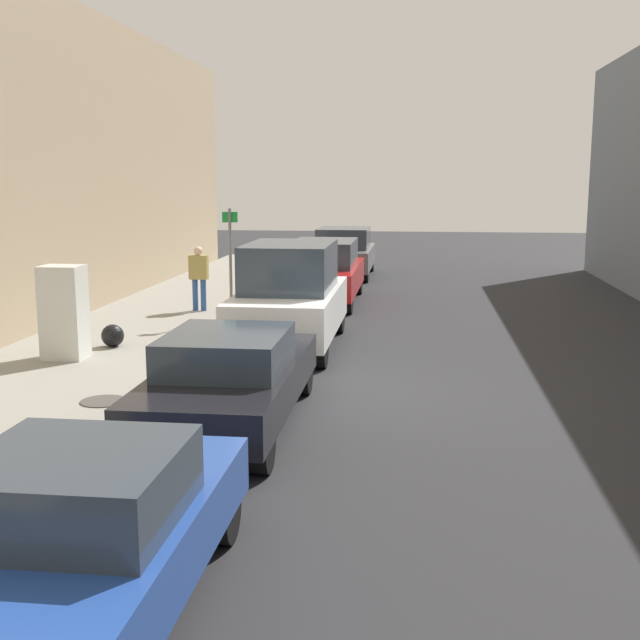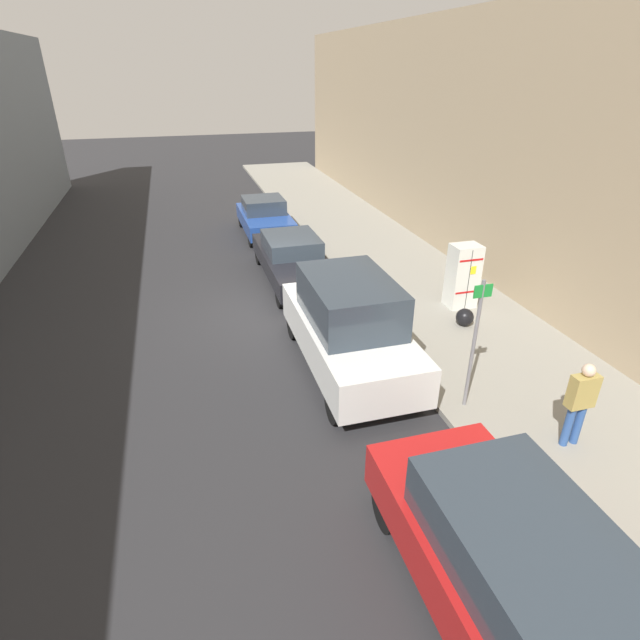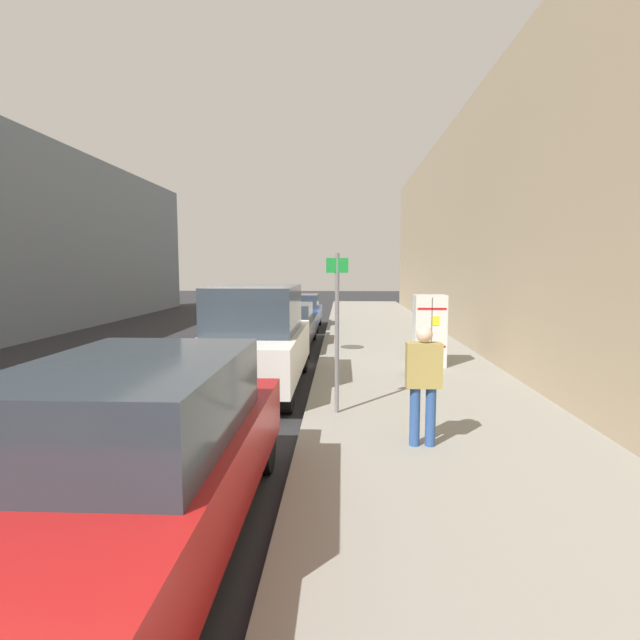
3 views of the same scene
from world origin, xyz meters
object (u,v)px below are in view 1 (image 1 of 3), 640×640
at_px(pedestrian_walking_far, 199,274).
at_px(parked_hatchback_blue, 87,531).
at_px(parked_sedan_dark, 230,377).
at_px(parked_suv_red, 324,271).
at_px(discarded_refrigerator, 64,312).
at_px(parked_suv_gray, 344,252).
at_px(street_sign_post, 231,259).
at_px(trash_bag, 113,336).
at_px(parked_van_white, 290,296).

bearing_deg(pedestrian_walking_far, parked_hatchback_blue, 141.86).
relative_size(parked_sedan_dark, parked_suv_red, 0.98).
bearing_deg(parked_suv_red, discarded_refrigerator, -116.02).
bearing_deg(pedestrian_walking_far, parked_suv_red, -99.43).
distance_m(parked_hatchback_blue, parked_suv_gray, 22.60).
bearing_deg(street_sign_post, discarded_refrigerator, -118.47).
relative_size(parked_suv_red, parked_suv_gray, 1.09).
bearing_deg(parked_hatchback_blue, parked_sedan_dark, 90.00).
relative_size(discarded_refrigerator, parked_suv_red, 0.36).
distance_m(discarded_refrigerator, parked_hatchback_blue, 9.24).
height_order(trash_bag, parked_suv_gray, parked_suv_gray).
relative_size(pedestrian_walking_far, parked_suv_red, 0.34).
height_order(trash_bag, pedestrian_walking_far, pedestrian_walking_far).
height_order(parked_van_white, parked_suv_gray, parked_van_white).
distance_m(parked_hatchback_blue, parked_sedan_dark, 4.99).
relative_size(pedestrian_walking_far, parked_hatchback_blue, 0.42).
distance_m(street_sign_post, parked_suv_red, 4.40).
xyz_separation_m(street_sign_post, trash_bag, (-1.74, -3.01, -1.25)).
relative_size(trash_bag, parked_hatchback_blue, 0.12).
bearing_deg(parked_van_white, pedestrian_walking_far, 129.03).
height_order(pedestrian_walking_far, parked_van_white, parked_van_white).
height_order(street_sign_post, parked_van_white, street_sign_post).
height_order(parked_van_white, parked_suv_red, parked_van_white).
bearing_deg(street_sign_post, trash_bag, -120.05).
bearing_deg(parked_van_white, trash_bag, -165.00).
height_order(street_sign_post, parked_suv_red, street_sign_post).
relative_size(street_sign_post, parked_sedan_dark, 0.56).
bearing_deg(parked_suv_red, pedestrian_walking_far, -139.54).
xyz_separation_m(street_sign_post, parked_suv_red, (1.72, 3.99, -0.70)).
bearing_deg(trash_bag, parked_hatchback_blue, -69.88).
relative_size(street_sign_post, parked_suv_gray, 0.60).
xyz_separation_m(parked_hatchback_blue, parked_suv_red, (0.00, 16.44, 0.19)).
height_order(parked_hatchback_blue, parked_suv_red, parked_suv_red).
height_order(street_sign_post, pedestrian_walking_far, street_sign_post).
relative_size(street_sign_post, pedestrian_walking_far, 1.62).
distance_m(trash_bag, parked_hatchback_blue, 10.07).
distance_m(parked_sedan_dark, parked_suv_gray, 17.62).
relative_size(pedestrian_walking_far, parked_van_white, 0.35).
bearing_deg(parked_suv_red, parked_van_white, -90.00).
xyz_separation_m(parked_hatchback_blue, parked_suv_gray, (0.00, 22.60, 0.16)).
distance_m(trash_bag, parked_suv_red, 7.82).
bearing_deg(parked_sedan_dark, discarded_refrigerator, 139.61).
distance_m(parked_hatchback_blue, parked_suv_red, 16.44).
relative_size(street_sign_post, parked_suv_red, 0.55).
bearing_deg(parked_suv_gray, parked_van_white, -90.00).
height_order(parked_hatchback_blue, parked_sedan_dark, parked_hatchback_blue).
height_order(trash_bag, parked_suv_red, parked_suv_red).
xyz_separation_m(parked_sedan_dark, parked_van_white, (0.00, 5.39, 0.35)).
relative_size(parked_sedan_dark, parked_van_white, 1.02).
bearing_deg(street_sign_post, parked_van_white, -50.35).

